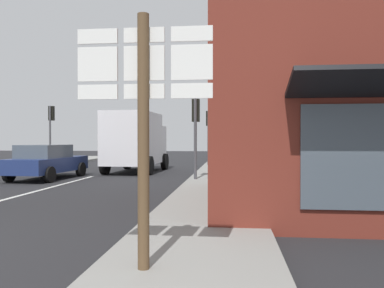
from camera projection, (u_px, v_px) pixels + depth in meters
ground_plane at (74, 181)px, 15.46m from camera, size 80.00×80.00×0.00m
sidewalk_right at (216, 188)px, 12.87m from camera, size 2.41×44.00×0.14m
lane_centre_stripe at (20, 196)px, 11.48m from camera, size 0.16×12.00×0.01m
sedan_far at (47, 161)px, 16.33m from camera, size 2.19×4.31×1.47m
delivery_truck at (136, 140)px, 19.79m from camera, size 2.68×5.09×3.05m
route_sign_post at (144, 114)px, 4.59m from camera, size 1.66×0.14×3.20m
traffic_light_near_right at (196, 121)px, 15.13m from camera, size 0.30×0.49×3.30m
traffic_light_far_left at (51, 122)px, 23.91m from camera, size 0.30×0.49×3.79m
traffic_light_far_right at (209, 126)px, 23.45m from camera, size 0.30×0.49×3.44m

